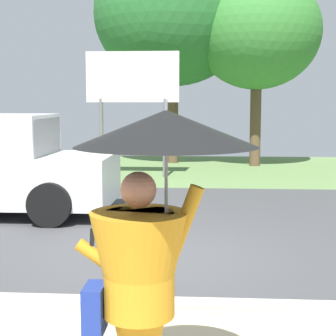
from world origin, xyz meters
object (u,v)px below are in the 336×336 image
(roadside_billboard, at_px, (133,86))
(tree_left_far, at_px, (257,32))
(monk_pedestrian, at_px, (146,261))
(tree_right_mid, at_px, (173,14))

(roadside_billboard, xyz_separation_m, tree_left_far, (3.68, 2.96, 1.81))
(monk_pedestrian, xyz_separation_m, tree_right_mid, (-0.78, 15.81, 3.92))
(tree_right_mid, bearing_deg, tree_left_far, -14.96)
(roadside_billboard, height_order, tree_left_far, tree_left_far)
(tree_left_far, height_order, tree_right_mid, tree_right_mid)
(tree_left_far, relative_size, tree_right_mid, 0.83)
(monk_pedestrian, xyz_separation_m, roadside_billboard, (-1.69, 12.11, 1.40))
(tree_left_far, distance_m, tree_right_mid, 2.95)
(tree_left_far, xyz_separation_m, tree_right_mid, (-2.77, 0.74, 0.71))
(monk_pedestrian, bearing_deg, tree_left_far, 83.57)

